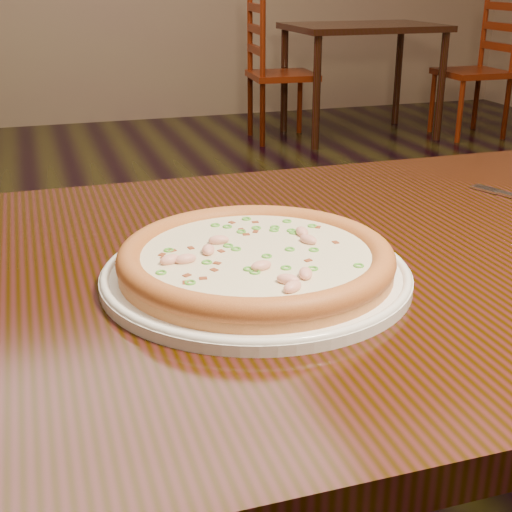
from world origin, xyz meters
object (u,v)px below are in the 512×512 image
object	(u,v)px
plate	(256,274)
hero_table	(332,324)
pizza	(256,258)
chair_d	(479,71)
bg_table_right	(363,39)
chair_c	(274,74)

from	to	relation	value
plate	hero_table	bearing A→B (deg)	22.62
hero_table	pizza	size ratio (longest dim) A/B	3.87
pizza	chair_d	bearing A→B (deg)	52.44
hero_table	plate	world-z (taller)	plate
plate	pizza	bearing A→B (deg)	-119.31
bg_table_right	chair_c	distance (m)	0.65
hero_table	chair_c	world-z (taller)	chair_c
chair_c	chair_d	distance (m)	1.42
chair_d	bg_table_right	bearing A→B (deg)	163.26
chair_d	chair_c	bearing A→B (deg)	168.58
chair_d	pizza	bearing A→B (deg)	-127.56
chair_c	hero_table	bearing A→B (deg)	-108.13
plate	chair_c	xyz separation A→B (m)	(1.37, 3.88, -0.32)
hero_table	chair_d	distance (m)	4.43
plate	pizza	size ratio (longest dim) A/B	1.12
hero_table	bg_table_right	distance (m)	4.22
bg_table_right	chair_d	size ratio (longest dim) A/B	1.05
plate	pizza	world-z (taller)	pizza
hero_table	chair_d	xyz separation A→B (m)	(2.65, 3.55, -0.21)
bg_table_right	plate	bearing A→B (deg)	-117.41
bg_table_right	chair_d	xyz separation A→B (m)	(0.78, -0.23, -0.22)
hero_table	plate	xyz separation A→B (m)	(-0.12, -0.05, 0.11)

